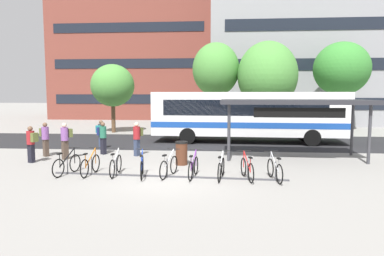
# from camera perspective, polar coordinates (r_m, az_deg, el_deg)

# --- Properties ---
(ground) EXTENTS (200.00, 200.00, 0.00)m
(ground) POSITION_cam_1_polar(r_m,az_deg,el_deg) (12.57, -4.19, -8.57)
(ground) COLOR gray
(bus_lane_asphalt) EXTENTS (80.00, 7.20, 0.01)m
(bus_lane_asphalt) POSITION_cam_1_polar(r_m,az_deg,el_deg) (22.24, -0.29, -2.28)
(bus_lane_asphalt) COLOR #232326
(bus_lane_asphalt) RESTS_ON ground
(city_bus) EXTENTS (12.11, 3.02, 3.20)m
(city_bus) POSITION_cam_1_polar(r_m,az_deg,el_deg) (22.06, 9.46, 2.20)
(city_bus) COLOR white
(city_bus) RESTS_ON ground
(bike_rack) EXTENTS (8.85, 0.56, 0.70)m
(bike_rack) POSITION_cam_1_polar(r_m,az_deg,el_deg) (12.92, -4.13, -7.76)
(bike_rack) COLOR #47474C
(bike_rack) RESTS_ON ground
(parked_bicycle_black_0) EXTENTS (0.56, 1.70, 0.99)m
(parked_bicycle_black_0) POSITION_cam_1_polar(r_m,az_deg,el_deg) (14.07, -20.07, -5.76)
(parked_bicycle_black_0) COLOR black
(parked_bicycle_black_0) RESTS_ON ground
(parked_bicycle_orange_1) EXTENTS (0.52, 1.72, 0.99)m
(parked_bicycle_orange_1) POSITION_cam_1_polar(r_m,az_deg,el_deg) (13.74, -16.54, -5.92)
(parked_bicycle_orange_1) COLOR black
(parked_bicycle_orange_1) RESTS_ON ground
(parked_bicycle_white_2) EXTENTS (0.52, 1.72, 0.99)m
(parked_bicycle_white_2) POSITION_cam_1_polar(r_m,az_deg,el_deg) (13.45, -12.56, -6.06)
(parked_bicycle_white_2) COLOR black
(parked_bicycle_white_2) RESTS_ON ground
(parked_bicycle_blue_3) EXTENTS (0.52, 1.70, 0.99)m
(parked_bicycle_blue_3) POSITION_cam_1_polar(r_m,az_deg,el_deg) (12.99, -8.31, -6.41)
(parked_bicycle_blue_3) COLOR black
(parked_bicycle_blue_3) RESTS_ON ground
(parked_bicycle_white_4) EXTENTS (0.60, 1.68, 0.99)m
(parked_bicycle_white_4) POSITION_cam_1_polar(r_m,az_deg,el_deg) (12.93, -3.87, -6.42)
(parked_bicycle_white_4) COLOR black
(parked_bicycle_white_4) RESTS_ON ground
(parked_bicycle_purple_5) EXTENTS (0.52, 1.72, 0.99)m
(parked_bicycle_purple_5) POSITION_cam_1_polar(r_m,az_deg,el_deg) (12.74, 0.23, -6.59)
(parked_bicycle_purple_5) COLOR black
(parked_bicycle_purple_5) RESTS_ON ground
(parked_bicycle_white_6) EXTENTS (0.52, 1.71, 0.99)m
(parked_bicycle_white_6) POSITION_cam_1_polar(r_m,az_deg,el_deg) (12.60, 4.87, -6.75)
(parked_bicycle_white_6) COLOR black
(parked_bicycle_white_6) RESTS_ON ground
(parked_bicycle_red_7) EXTENTS (0.53, 1.70, 0.99)m
(parked_bicycle_red_7) POSITION_cam_1_polar(r_m,az_deg,el_deg) (12.65, 9.14, -6.75)
(parked_bicycle_red_7) COLOR black
(parked_bicycle_red_7) RESTS_ON ground
(parked_bicycle_silver_8) EXTENTS (0.52, 1.71, 0.99)m
(parked_bicycle_silver_8) POSITION_cam_1_polar(r_m,az_deg,el_deg) (12.69, 13.60, -6.80)
(parked_bicycle_silver_8) COLOR black
(parked_bicycle_silver_8) RESTS_ON ground
(transit_shelter) EXTENTS (7.05, 3.24, 2.81)m
(transit_shelter) POSITION_cam_1_polar(r_m,az_deg,el_deg) (17.06, 16.63, 3.93)
(transit_shelter) COLOR #38383D
(transit_shelter) RESTS_ON ground
(commuter_olive_pack_0) EXTENTS (0.60, 0.49, 1.66)m
(commuter_olive_pack_0) POSITION_cam_1_polar(r_m,az_deg,el_deg) (17.00, -25.16, -2.08)
(commuter_olive_pack_0) COLOR black
(commuter_olive_pack_0) RESTS_ON ground
(commuter_teal_pack_1) EXTENTS (0.40, 0.57, 1.63)m
(commuter_teal_pack_1) POSITION_cam_1_polar(r_m,az_deg,el_deg) (19.89, -14.92, -0.71)
(commuter_teal_pack_1) COLOR #2D3851
(commuter_teal_pack_1) RESTS_ON ground
(commuter_navy_pack_2) EXTENTS (0.60, 0.55, 1.66)m
(commuter_navy_pack_2) POSITION_cam_1_polar(r_m,az_deg,el_deg) (18.15, -14.63, -1.25)
(commuter_navy_pack_2) COLOR black
(commuter_navy_pack_2) RESTS_ON ground
(commuter_olive_pack_3) EXTENTS (0.51, 0.60, 1.69)m
(commuter_olive_pack_3) POSITION_cam_1_polar(r_m,az_deg,el_deg) (17.31, -9.11, -1.40)
(commuter_olive_pack_3) COLOR #2D3851
(commuter_olive_pack_3) RESTS_ON ground
(commuter_olive_pack_4) EXTENTS (0.60, 0.55, 1.69)m
(commuter_olive_pack_4) POSITION_cam_1_polar(r_m,az_deg,el_deg) (18.45, -23.23, -1.36)
(commuter_olive_pack_4) COLOR #47382D
(commuter_olive_pack_4) RESTS_ON ground
(commuter_olive_pack_5) EXTENTS (0.55, 0.60, 1.74)m
(commuter_olive_pack_5) POSITION_cam_1_polar(r_m,az_deg,el_deg) (17.27, -20.30, -1.60)
(commuter_olive_pack_5) COLOR #47382D
(commuter_olive_pack_5) RESTS_ON ground
(trash_bin) EXTENTS (0.55, 0.55, 1.03)m
(trash_bin) POSITION_cam_1_polar(r_m,az_deg,el_deg) (15.02, -1.75, -4.17)
(trash_bin) COLOR #4C2819
(trash_bin) RESTS_ON ground
(street_tree_0) EXTENTS (3.42, 3.42, 5.43)m
(street_tree_0) POSITION_cam_1_polar(r_m,az_deg,el_deg) (28.11, -13.05, 6.87)
(street_tree_0) COLOR brown
(street_tree_0) RESTS_ON ground
(street_tree_1) EXTENTS (4.70, 4.70, 7.21)m
(street_tree_1) POSITION_cam_1_polar(r_m,az_deg,el_deg) (27.96, 12.42, 8.52)
(street_tree_1) COLOR brown
(street_tree_1) RESTS_ON ground
(street_tree_2) EXTENTS (4.47, 4.47, 7.31)m
(street_tree_2) POSITION_cam_1_polar(r_m,az_deg,el_deg) (30.98, 23.60, 9.00)
(street_tree_2) COLOR brown
(street_tree_2) RESTS_ON ground
(street_tree_3) EXTENTS (3.84, 3.84, 7.27)m
(street_tree_3) POSITION_cam_1_polar(r_m,az_deg,el_deg) (28.60, 3.98, 9.68)
(street_tree_3) COLOR brown
(street_tree_3) RESTS_ON ground
(building_left_wing) EXTENTS (20.10, 12.02, 20.61)m
(building_left_wing) POSITION_cam_1_polar(r_m,az_deg,el_deg) (47.45, -8.70, 14.39)
(building_left_wing) COLOR brown
(building_left_wing) RESTS_ON ground
(building_right_wing) EXTENTS (21.78, 13.15, 18.08)m
(building_right_wing) POSITION_cam_1_polar(r_m,az_deg,el_deg) (40.90, 19.28, 13.75)
(building_right_wing) COLOR gray
(building_right_wing) RESTS_ON ground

